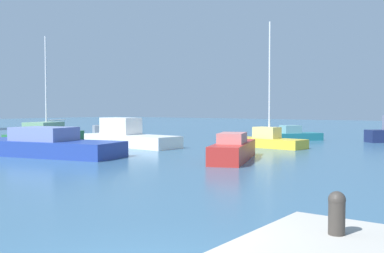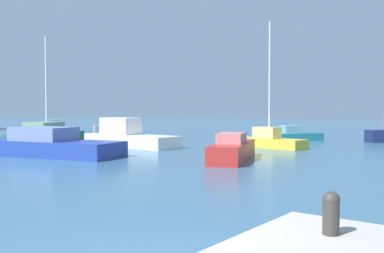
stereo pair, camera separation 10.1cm
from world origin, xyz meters
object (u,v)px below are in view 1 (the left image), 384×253
object	(u,v)px
motorboat_teal_far_left	(292,135)
motorboat_blue_inner_mooring	(46,145)
mooring_bollard	(337,211)
motorboat_red_outer_mooring	(233,150)
sailboat_green_far_right	(46,135)
sailboat_yellow_center_channel	(269,140)
motorboat_grey_mid_harbor	(116,129)
motorboat_white_distant_east	(128,137)

from	to	relation	value
motorboat_teal_far_left	motorboat_blue_inner_mooring	size ratio (longest dim) A/B	0.54
mooring_bollard	motorboat_red_outer_mooring	distance (m)	16.75
sailboat_green_far_right	sailboat_yellow_center_channel	world-z (taller)	sailboat_yellow_center_channel
motorboat_teal_far_left	motorboat_blue_inner_mooring	world-z (taller)	motorboat_blue_inner_mooring
sailboat_green_far_right	sailboat_yellow_center_channel	xyz separation A→B (m)	(6.75, -15.13, -0.11)
sailboat_green_far_right	motorboat_grey_mid_harbor	size ratio (longest dim) A/B	1.80
sailboat_yellow_center_channel	motorboat_red_outer_mooring	size ratio (longest dim) A/B	1.37
motorboat_teal_far_left	motorboat_red_outer_mooring	world-z (taller)	motorboat_red_outer_mooring
mooring_bollard	motorboat_red_outer_mooring	xyz separation A→B (m)	(13.46, 9.95, -0.67)
mooring_bollard	motorboat_blue_inner_mooring	size ratio (longest dim) A/B	0.07
motorboat_teal_far_left	sailboat_yellow_center_channel	xyz separation A→B (m)	(-7.03, -1.51, 0.10)
sailboat_yellow_center_channel	motorboat_blue_inner_mooring	world-z (taller)	sailboat_yellow_center_channel
motorboat_grey_mid_harbor	motorboat_white_distant_east	distance (m)	15.27
motorboat_red_outer_mooring	motorboat_blue_inner_mooring	world-z (taller)	motorboat_blue_inner_mooring
mooring_bollard	sailboat_green_far_right	size ratio (longest dim) A/B	0.08
motorboat_teal_far_left	motorboat_red_outer_mooring	distance (m)	15.34
mooring_bollard	sailboat_green_far_right	distance (m)	30.80
sailboat_green_far_right	sailboat_yellow_center_channel	bearing A→B (deg)	-65.96
motorboat_grey_mid_harbor	sailboat_yellow_center_channel	world-z (taller)	sailboat_yellow_center_channel
motorboat_grey_mid_harbor	motorboat_white_distant_east	bearing A→B (deg)	-130.50
sailboat_green_far_right	motorboat_teal_far_left	distance (m)	19.38
motorboat_red_outer_mooring	motorboat_blue_inner_mooring	xyz separation A→B (m)	(-4.32, 9.50, 0.04)
motorboat_teal_far_left	motorboat_white_distant_east	size ratio (longest dim) A/B	0.64
motorboat_red_outer_mooring	motorboat_white_distant_east	distance (m)	10.73
mooring_bollard	sailboat_yellow_center_channel	distance (m)	24.49
motorboat_grey_mid_harbor	motorboat_blue_inner_mooring	xyz separation A→B (m)	(-17.19, -12.43, 0.04)
motorboat_teal_far_left	motorboat_grey_mid_harbor	world-z (taller)	motorboat_grey_mid_harbor
mooring_bollard	motorboat_white_distant_east	size ratio (longest dim) A/B	0.08
motorboat_teal_far_left	sailboat_yellow_center_channel	bearing A→B (deg)	-167.85
mooring_bollard	sailboat_yellow_center_channel	bearing A→B (deg)	29.31
sailboat_green_far_right	motorboat_teal_far_left	xyz separation A→B (m)	(13.78, -13.62, -0.20)
mooring_bollard	motorboat_white_distant_east	bearing A→B (deg)	51.00
motorboat_teal_far_left	sailboat_yellow_center_channel	world-z (taller)	sailboat_yellow_center_channel
sailboat_yellow_center_channel	motorboat_white_distant_east	xyz separation A→B (m)	(-4.93, 8.28, 0.15)
sailboat_green_far_right	motorboat_teal_far_left	bearing A→B (deg)	-44.65
sailboat_yellow_center_channel	motorboat_red_outer_mooring	distance (m)	8.14
motorboat_white_distant_east	motorboat_red_outer_mooring	bearing A→B (deg)	-105.95
sailboat_green_far_right	motorboat_blue_inner_mooring	xyz separation A→B (m)	(-5.45, -7.66, -0.03)
motorboat_red_outer_mooring	mooring_bollard	bearing A→B (deg)	-143.55
motorboat_grey_mid_harbor	motorboat_white_distant_east	size ratio (longest dim) A/B	0.57
mooring_bollard	motorboat_teal_far_left	xyz separation A→B (m)	(28.38, 13.50, -0.80)
motorboat_red_outer_mooring	motorboat_blue_inner_mooring	bearing A→B (deg)	114.44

